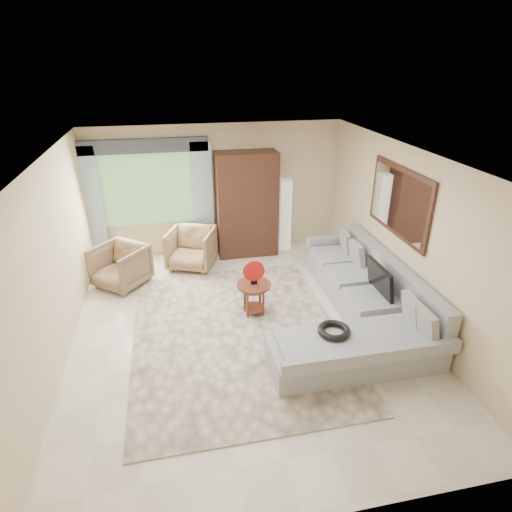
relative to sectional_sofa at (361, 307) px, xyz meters
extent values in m
plane|color=silver|center=(-1.78, 0.18, -0.28)|extent=(6.00, 6.00, 0.00)
cube|color=beige|center=(-1.92, 0.11, -0.27)|extent=(3.01, 4.01, 0.02)
cube|color=#9A9EA2|center=(0.22, 0.68, -0.08)|extent=(0.90, 2.40, 0.40)
cube|color=#9A9EA2|center=(-0.48, -0.92, -0.08)|extent=(2.30, 0.80, 0.40)
cube|color=#9A9EA2|center=(0.57, 0.28, 0.37)|extent=(0.20, 3.20, 0.50)
cube|color=#9A9EA2|center=(0.22, 1.96, 0.23)|extent=(0.90, 0.16, 0.22)
cube|color=#9A9EA2|center=(-0.48, -1.37, 0.21)|extent=(2.30, 0.10, 0.18)
cube|color=black|center=(0.27, 0.03, 0.44)|extent=(0.14, 0.74, 0.48)
torus|color=black|center=(-0.78, -0.84, 0.26)|extent=(0.43, 0.43, 0.09)
cylinder|color=#4B1B14|center=(-1.55, 0.60, 0.24)|extent=(0.54, 0.54, 0.04)
cylinder|color=#4B1B14|center=(-1.55, 0.60, -0.04)|extent=(0.35, 0.35, 0.48)
cylinder|color=red|center=(-1.55, 0.60, 0.48)|extent=(0.34, 0.05, 0.34)
imported|color=olive|center=(-3.69, 1.99, 0.09)|extent=(1.15, 1.15, 0.76)
imported|color=#9B7D54|center=(-2.40, 2.48, 0.10)|extent=(1.08, 1.09, 0.77)
imported|color=#999999|center=(-3.78, 2.71, -0.04)|extent=(0.50, 0.46, 0.48)
cube|color=#311B10|center=(-1.23, 2.90, 0.77)|extent=(1.20, 0.55, 2.10)
cube|color=silver|center=(-0.43, 2.96, 0.47)|extent=(0.24, 0.24, 1.50)
cube|color=#669E59|center=(-3.13, 3.15, 1.12)|extent=(1.80, 0.04, 1.40)
cube|color=#9EB7CC|center=(-4.18, 3.06, 0.87)|extent=(0.40, 0.08, 2.30)
cube|color=#9EB7CC|center=(-2.08, 3.06, 0.87)|extent=(0.40, 0.08, 2.30)
cube|color=#1E232D|center=(-3.13, 3.08, 1.97)|extent=(2.40, 0.12, 0.26)
cube|color=black|center=(0.69, 0.53, 1.47)|extent=(0.04, 1.70, 1.05)
cube|color=white|center=(0.66, 0.53, 1.47)|extent=(0.02, 1.54, 0.90)
camera|label=1|loc=(-2.70, -5.11, 3.51)|focal=30.00mm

